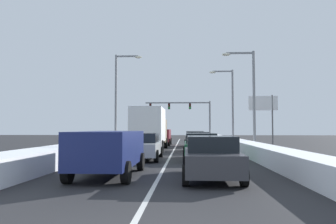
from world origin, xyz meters
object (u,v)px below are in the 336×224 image
at_px(sedan_silver_center_lane_second, 143,146).
at_px(box_truck_center_lane_third, 150,127).
at_px(sedan_black_right_lane_fourth, 195,139).
at_px(traffic_light_gantry, 187,110).
at_px(street_lamp_left_mid, 119,92).
at_px(sedan_gray_right_lane_third, 198,142).
at_px(roadside_sign_right, 263,108).
at_px(street_lamp_right_mid, 229,100).
at_px(sedan_green_right_lane_second, 201,146).
at_px(street_lamp_right_near, 249,91).
at_px(sedan_charcoal_right_lane_nearest, 211,157).
at_px(suv_maroon_center_lane_fourth, 161,136).
at_px(suv_navy_center_lane_nearest, 109,149).

distance_m(sedan_silver_center_lane_second, box_truck_center_lane_third, 7.72).
distance_m(sedan_black_right_lane_fourth, traffic_light_gantry, 21.12).
distance_m(sedan_silver_center_lane_second, street_lamp_left_mid, 14.23).
height_order(sedan_gray_right_lane_third, roadside_sign_right, roadside_sign_right).
bearing_deg(street_lamp_right_mid, street_lamp_left_mid, -157.78).
bearing_deg(street_lamp_right_mid, sedan_green_right_lane_second, -102.80).
xyz_separation_m(sedan_gray_right_lane_third, street_lamp_right_near, (4.24, 1.42, 4.06)).
distance_m(street_lamp_left_mid, roadside_sign_right, 16.13).
bearing_deg(sedan_charcoal_right_lane_nearest, traffic_light_gantry, 90.95).
height_order(street_lamp_right_near, roadside_sign_right, street_lamp_right_near).
bearing_deg(sedan_charcoal_right_lane_nearest, sedan_gray_right_lane_third, 89.88).
height_order(sedan_gray_right_lane_third, street_lamp_right_near, street_lamp_right_near).
distance_m(sedan_black_right_lane_fourth, sedan_silver_center_lane_second, 13.88).
bearing_deg(street_lamp_right_mid, sedan_silver_center_lane_second, -112.58).
distance_m(suv_maroon_center_lane_fourth, roadside_sign_right, 11.94).
relative_size(sedan_gray_right_lane_third, street_lamp_left_mid, 0.50).
relative_size(traffic_light_gantry, street_lamp_right_near, 1.32).
bearing_deg(suv_maroon_center_lane_fourth, sedan_silver_center_lane_second, -89.23).
xyz_separation_m(sedan_green_right_lane_second, street_lamp_right_mid, (3.99, 17.55, 4.17)).
height_order(suv_maroon_center_lane_fourth, street_lamp_left_mid, street_lamp_left_mid).
bearing_deg(box_truck_center_lane_third, sedan_silver_center_lane_second, -86.51).
relative_size(sedan_black_right_lane_fourth, street_lamp_right_mid, 0.55).
distance_m(street_lamp_right_near, street_lamp_right_mid, 9.58).
xyz_separation_m(traffic_light_gantry, street_lamp_right_near, (4.95, -26.31, 0.10)).
bearing_deg(sedan_silver_center_lane_second, street_lamp_right_mid, 67.42).
xyz_separation_m(sedan_silver_center_lane_second, traffic_light_gantry, (2.63, 34.21, 3.96)).
bearing_deg(sedan_silver_center_lane_second, sedan_charcoal_right_lane_nearest, -64.19).
height_order(traffic_light_gantry, street_lamp_right_mid, street_lamp_right_mid).
height_order(box_truck_center_lane_third, street_lamp_right_near, street_lamp_right_near).
relative_size(sedan_black_right_lane_fourth, box_truck_center_lane_third, 0.62).
height_order(sedan_black_right_lane_fourth, street_lamp_right_near, street_lamp_right_near).
height_order(sedan_gray_right_lane_third, traffic_light_gantry, traffic_light_gantry).
distance_m(box_truck_center_lane_third, suv_maroon_center_lane_fourth, 8.32).
height_order(sedan_green_right_lane_second, sedan_gray_right_lane_third, same).
xyz_separation_m(box_truck_center_lane_third, suv_maroon_center_lane_fourth, (0.25, 8.27, -0.88)).
xyz_separation_m(box_truck_center_lane_third, roadside_sign_right, (11.57, 10.62, 2.12)).
distance_m(sedan_green_right_lane_second, box_truck_center_lane_third, 8.64).
relative_size(suv_navy_center_lane_nearest, box_truck_center_lane_third, 0.68).
bearing_deg(sedan_gray_right_lane_third, suv_navy_center_lane_nearest, -106.36).
xyz_separation_m(sedan_green_right_lane_second, sedan_black_right_lane_fourth, (0.04, 13.56, 0.00)).
bearing_deg(sedan_silver_center_lane_second, sedan_green_right_lane_second, -1.39).
bearing_deg(box_truck_center_lane_third, sedan_gray_right_lane_third, -16.68).
relative_size(traffic_light_gantry, roadside_sign_right, 1.93).
relative_size(sedan_gray_right_lane_third, suv_navy_center_lane_nearest, 0.92).
height_order(box_truck_center_lane_third, suv_maroon_center_lane_fourth, box_truck_center_lane_third).
bearing_deg(sedan_gray_right_lane_third, sedan_green_right_lane_second, -90.59).
bearing_deg(street_lamp_left_mid, suv_maroon_center_lane_fourth, 38.43).
height_order(sedan_green_right_lane_second, street_lamp_right_near, street_lamp_right_near).
xyz_separation_m(sedan_gray_right_lane_third, roadside_sign_right, (7.76, 11.76, 3.25)).
relative_size(sedan_silver_center_lane_second, street_lamp_right_near, 0.56).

